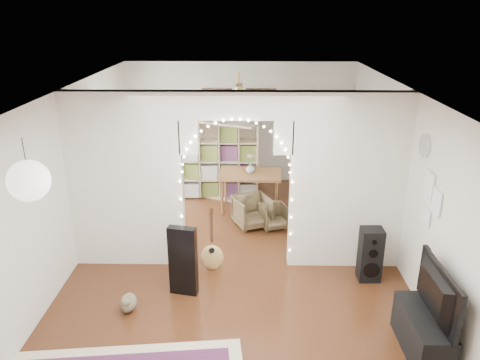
{
  "coord_description": "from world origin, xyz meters",
  "views": [
    {
      "loc": [
        0.17,
        -6.5,
        3.79
      ],
      "look_at": [
        0.05,
        0.3,
        1.27
      ],
      "focal_mm": 35.0,
      "sensor_mm": 36.0,
      "label": 1
    }
  ],
  "objects_px": {
    "media_console": "(422,334)",
    "floor_speaker": "(370,255)",
    "acoustic_guitar": "(212,248)",
    "dining_chair_right": "(252,211)",
    "dining_chair_left": "(273,216)",
    "bookcase": "(220,160)",
    "dining_table": "(250,176)"
  },
  "relations": [
    {
      "from": "media_console",
      "to": "floor_speaker",
      "type": "bearing_deg",
      "value": 98.08
    },
    {
      "from": "acoustic_guitar",
      "to": "dining_chair_right",
      "type": "distance_m",
      "value": 1.68
    },
    {
      "from": "floor_speaker",
      "to": "dining_chair_left",
      "type": "height_order",
      "value": "floor_speaker"
    },
    {
      "from": "acoustic_guitar",
      "to": "bookcase",
      "type": "bearing_deg",
      "value": 68.38
    },
    {
      "from": "media_console",
      "to": "dining_chair_right",
      "type": "height_order",
      "value": "dining_chair_right"
    },
    {
      "from": "dining_chair_right",
      "to": "acoustic_guitar",
      "type": "bearing_deg",
      "value": -135.15
    },
    {
      "from": "acoustic_guitar",
      "to": "bookcase",
      "type": "relative_size",
      "value": 0.53
    },
    {
      "from": "media_console",
      "to": "dining_chair_left",
      "type": "height_order",
      "value": "media_console"
    },
    {
      "from": "floor_speaker",
      "to": "media_console",
      "type": "height_order",
      "value": "floor_speaker"
    },
    {
      "from": "bookcase",
      "to": "dining_chair_left",
      "type": "bearing_deg",
      "value": -30.65
    },
    {
      "from": "media_console",
      "to": "dining_table",
      "type": "distance_m",
      "value": 4.59
    },
    {
      "from": "dining_chair_left",
      "to": "dining_chair_right",
      "type": "bearing_deg",
      "value": 152.53
    },
    {
      "from": "dining_chair_left",
      "to": "bookcase",
      "type": "bearing_deg",
      "value": 107.75
    },
    {
      "from": "dining_table",
      "to": "dining_chair_left",
      "type": "distance_m",
      "value": 1.06
    },
    {
      "from": "acoustic_guitar",
      "to": "dining_chair_left",
      "type": "bearing_deg",
      "value": 33.48
    },
    {
      "from": "floor_speaker",
      "to": "dining_table",
      "type": "relative_size",
      "value": 0.66
    },
    {
      "from": "floor_speaker",
      "to": "dining_chair_right",
      "type": "xyz_separation_m",
      "value": [
        -1.7,
        1.77,
        -0.12
      ]
    },
    {
      "from": "media_console",
      "to": "acoustic_guitar",
      "type": "bearing_deg",
      "value": 144.82
    },
    {
      "from": "acoustic_guitar",
      "to": "dining_table",
      "type": "relative_size",
      "value": 0.71
    },
    {
      "from": "acoustic_guitar",
      "to": "bookcase",
      "type": "xyz_separation_m",
      "value": [
        -0.05,
        2.96,
        0.44
      ]
    },
    {
      "from": "acoustic_guitar",
      "to": "dining_table",
      "type": "bearing_deg",
      "value": 53.46
    },
    {
      "from": "dining_table",
      "to": "acoustic_guitar",
      "type": "bearing_deg",
      "value": -100.9
    },
    {
      "from": "dining_chair_left",
      "to": "dining_table",
      "type": "bearing_deg",
      "value": 98.55
    },
    {
      "from": "dining_chair_right",
      "to": "floor_speaker",
      "type": "bearing_deg",
      "value": -69.55
    },
    {
      "from": "dining_chair_left",
      "to": "dining_chair_right",
      "type": "xyz_separation_m",
      "value": [
        -0.38,
        0.06,
        0.07
      ]
    },
    {
      "from": "acoustic_guitar",
      "to": "dining_chair_right",
      "type": "bearing_deg",
      "value": 45.64
    },
    {
      "from": "acoustic_guitar",
      "to": "dining_table",
      "type": "xyz_separation_m",
      "value": [
        0.58,
        2.35,
        0.3
      ]
    },
    {
      "from": "bookcase",
      "to": "dining_chair_right",
      "type": "distance_m",
      "value": 1.65
    },
    {
      "from": "floor_speaker",
      "to": "dining_table",
      "type": "height_order",
      "value": "floor_speaker"
    },
    {
      "from": "floor_speaker",
      "to": "bookcase",
      "type": "distance_m",
      "value": 3.99
    },
    {
      "from": "media_console",
      "to": "dining_table",
      "type": "xyz_separation_m",
      "value": [
        -1.98,
        4.12,
        0.43
      ]
    },
    {
      "from": "media_console",
      "to": "dining_chair_right",
      "type": "distance_m",
      "value": 3.86
    }
  ]
}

